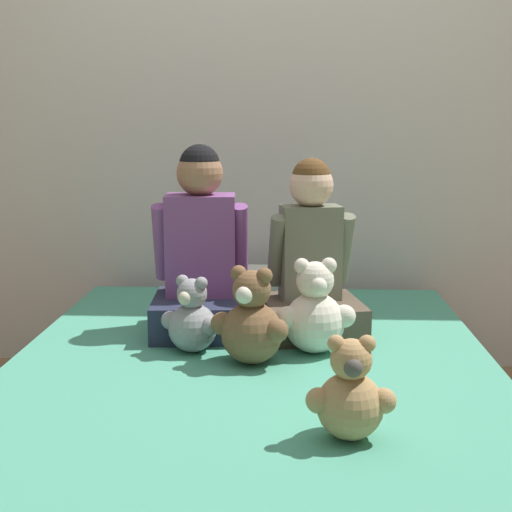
% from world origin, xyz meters
% --- Properties ---
extents(ground_plane, '(14.00, 14.00, 0.00)m').
position_xyz_m(ground_plane, '(0.00, 0.00, 0.00)').
color(ground_plane, '#93704C').
extents(wall_behind_bed, '(8.00, 0.06, 2.50)m').
position_xyz_m(wall_behind_bed, '(0.00, 1.14, 1.25)').
color(wall_behind_bed, silver).
rests_on(wall_behind_bed, ground_plane).
extents(bed, '(1.50, 2.04, 0.38)m').
position_xyz_m(bed, '(0.00, 0.00, 0.19)').
color(bed, '#997F60').
rests_on(bed, ground_plane).
extents(child_on_left, '(0.35, 0.37, 0.65)m').
position_xyz_m(child_on_left, '(-0.20, 0.37, 0.63)').
color(child_on_left, '#282D47').
rests_on(child_on_left, bed).
extents(child_on_right, '(0.38, 0.37, 0.60)m').
position_xyz_m(child_on_right, '(0.19, 0.37, 0.61)').
color(child_on_right, brown).
rests_on(child_on_right, bed).
extents(teddy_bear_held_by_left_child, '(0.19, 0.15, 0.25)m').
position_xyz_m(teddy_bear_held_by_left_child, '(-0.19, 0.13, 0.48)').
color(teddy_bear_held_by_left_child, '#939399').
rests_on(teddy_bear_held_by_left_child, bed).
extents(teddy_bear_held_by_right_child, '(0.25, 0.19, 0.30)m').
position_xyz_m(teddy_bear_held_by_right_child, '(0.19, 0.14, 0.50)').
color(teddy_bear_held_by_right_child, silver).
rests_on(teddy_bear_held_by_right_child, bed).
extents(teddy_bear_between_children, '(0.24, 0.19, 0.30)m').
position_xyz_m(teddy_bear_between_children, '(-0.00, 0.03, 0.50)').
color(teddy_bear_between_children, brown).
rests_on(teddy_bear_between_children, bed).
extents(teddy_bear_at_foot_of_bed, '(0.21, 0.16, 0.25)m').
position_xyz_m(teddy_bear_at_foot_of_bed, '(0.25, -0.48, 0.48)').
color(teddy_bear_at_foot_of_bed, tan).
rests_on(teddy_bear_at_foot_of_bed, bed).
extents(pillow_at_headboard, '(0.52, 0.27, 0.11)m').
position_xyz_m(pillow_at_headboard, '(0.00, 0.85, 0.43)').
color(pillow_at_headboard, silver).
rests_on(pillow_at_headboard, bed).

